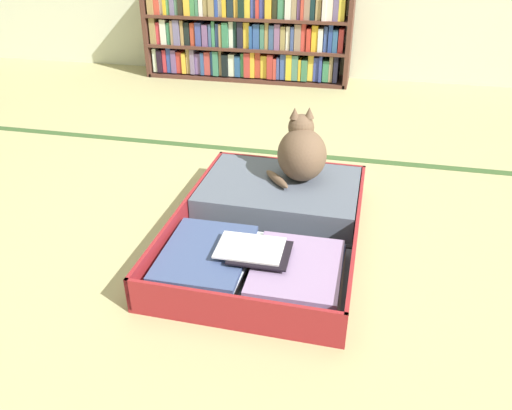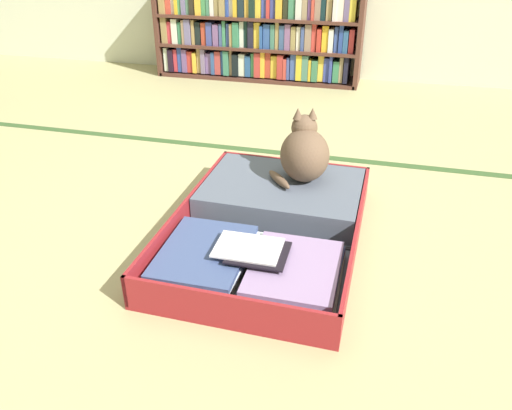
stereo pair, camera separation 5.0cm
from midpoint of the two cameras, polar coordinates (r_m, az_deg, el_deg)
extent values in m
plane|color=tan|center=(1.68, -0.17, -6.89)|extent=(10.00, 10.00, 0.00)
cube|color=#355329|center=(2.48, 5.39, 5.73)|extent=(4.80, 0.05, 0.00)
cube|color=#512E25|center=(3.94, -10.07, 19.29)|extent=(0.03, 0.28, 0.65)
cube|color=#512E25|center=(3.61, 12.22, 18.18)|extent=(0.03, 0.28, 0.65)
cube|color=#512E25|center=(3.78, 0.59, 14.42)|extent=(1.42, 0.28, 0.02)
cube|color=#512E25|center=(3.73, 0.60, 17.57)|extent=(1.39, 0.28, 0.02)
cube|color=silver|center=(3.97, -9.17, 16.35)|extent=(0.03, 0.24, 0.17)
cube|color=black|center=(3.95, -8.68, 16.25)|extent=(0.04, 0.24, 0.16)
cube|color=#BB313D|center=(3.94, -8.12, 16.29)|extent=(0.03, 0.24, 0.16)
cube|color=#2E4290|center=(3.93, -7.65, 16.40)|extent=(0.03, 0.24, 0.18)
cube|color=#6A4C82|center=(3.91, -7.16, 16.27)|extent=(0.04, 0.24, 0.16)
cube|color=#B4342C|center=(3.91, -6.55, 16.19)|extent=(0.04, 0.24, 0.15)
cube|color=gold|center=(3.89, -6.06, 16.12)|extent=(0.03, 0.24, 0.15)
cube|color=#A38450|center=(3.88, -5.55, 16.34)|extent=(0.03, 0.24, 0.17)
cube|color=slate|center=(3.86, -5.11, 16.29)|extent=(0.03, 0.24, 0.17)
cube|color=slate|center=(3.86, -4.48, 16.08)|extent=(0.04, 0.24, 0.14)
cube|color=#2F4F87|center=(3.84, -4.01, 16.10)|extent=(0.02, 0.24, 0.16)
cube|color=#AB3E3D|center=(3.83, -3.46, 16.15)|extent=(0.04, 0.24, 0.16)
cube|color=#264C90|center=(3.83, -2.94, 16.16)|extent=(0.02, 0.24, 0.16)
cube|color=#39785D|center=(3.80, -2.55, 16.14)|extent=(0.04, 0.24, 0.17)
cube|color=#906D4E|center=(3.81, -2.00, 16.23)|extent=(0.02, 0.24, 0.18)
cube|color=black|center=(3.79, -1.53, 15.95)|extent=(0.04, 0.24, 0.15)
cube|color=silver|center=(3.79, -0.77, 15.97)|extent=(0.04, 0.24, 0.15)
cube|color=#274F89|center=(3.77, -0.11, 15.85)|extent=(0.04, 0.24, 0.14)
cube|color=#3F8650|center=(3.77, 0.44, 15.98)|extent=(0.02, 0.24, 0.16)
cube|color=#B83734|center=(3.75, 0.95, 15.95)|extent=(0.04, 0.24, 0.17)
cube|color=gold|center=(3.74, 1.56, 15.97)|extent=(0.03, 0.24, 0.17)
cube|color=#AF3B29|center=(3.74, 2.15, 15.97)|extent=(0.04, 0.24, 0.18)
cube|color=gold|center=(3.73, 2.82, 15.75)|extent=(0.04, 0.24, 0.15)
cube|color=#AB332F|center=(3.71, 3.51, 15.73)|extent=(0.04, 0.24, 0.17)
cube|color=#BA3F36|center=(3.71, 4.02, 15.50)|extent=(0.02, 0.24, 0.14)
cube|color=#3D4E93|center=(3.71, 4.40, 15.58)|extent=(0.02, 0.24, 0.15)
cube|color=#3A5397|center=(3.70, 4.96, 15.71)|extent=(0.04, 0.24, 0.17)
cube|color=gold|center=(3.69, 5.60, 15.63)|extent=(0.04, 0.24, 0.17)
cube|color=#497B64|center=(3.68, 6.28, 15.55)|extent=(0.04, 0.24, 0.17)
cube|color=gold|center=(3.68, 6.78, 15.30)|extent=(0.02, 0.24, 0.14)
cube|color=#3C754F|center=(3.67, 7.30, 15.24)|extent=(0.04, 0.24, 0.14)
cube|color=yellow|center=(3.68, 8.02, 15.53)|extent=(0.04, 0.24, 0.18)
cube|color=#364395|center=(3.68, 8.63, 15.30)|extent=(0.04, 0.24, 0.16)
cube|color=#334291|center=(3.66, 9.12, 15.32)|extent=(0.02, 0.24, 0.17)
cube|color=#377C51|center=(3.67, 9.65, 15.07)|extent=(0.04, 0.24, 0.14)
cube|color=#9C8561|center=(3.67, 10.22, 15.23)|extent=(0.03, 0.24, 0.17)
cube|color=black|center=(3.66, 10.75, 15.21)|extent=(0.03, 0.24, 0.18)
cube|color=#512E25|center=(3.70, 0.62, 20.61)|extent=(1.39, 0.28, 0.02)
cube|color=#957A4B|center=(3.92, -9.37, 19.29)|extent=(0.04, 0.24, 0.18)
cube|color=#C1343F|center=(3.92, -8.74, 19.07)|extent=(0.03, 0.24, 0.15)
cube|color=silver|center=(3.89, -8.23, 19.20)|extent=(0.04, 0.24, 0.17)
cube|color=#347352|center=(3.88, -7.63, 19.06)|extent=(0.02, 0.24, 0.15)
cube|color=#95765B|center=(3.87, -7.29, 19.16)|extent=(0.02, 0.24, 0.16)
cube|color=slate|center=(3.85, -6.81, 19.19)|extent=(0.04, 0.24, 0.17)
cube|color=#A3844F|center=(3.85, -6.19, 19.19)|extent=(0.02, 0.24, 0.17)
cube|color=black|center=(3.84, -5.64, 19.10)|extent=(0.04, 0.24, 0.15)
cube|color=#B63F2C|center=(3.83, -5.01, 19.07)|extent=(0.03, 0.24, 0.15)
cube|color=#3E4690|center=(3.81, -4.39, 19.08)|extent=(0.04, 0.24, 0.16)
cube|color=slate|center=(3.79, -3.68, 18.98)|extent=(0.04, 0.24, 0.15)
cube|color=#3E5180|center=(3.78, -3.12, 18.99)|extent=(0.02, 0.24, 0.15)
cube|color=#3E845A|center=(3.78, -2.74, 19.14)|extent=(0.02, 0.24, 0.17)
cube|color=#344A8C|center=(3.77, -2.29, 19.01)|extent=(0.02, 0.24, 0.15)
cube|color=#9E8652|center=(3.76, -1.97, 18.97)|extent=(0.02, 0.24, 0.15)
cube|color=#347956|center=(3.74, -1.45, 19.03)|extent=(0.04, 0.24, 0.16)
cube|color=silver|center=(3.74, -0.76, 19.09)|extent=(0.03, 0.24, 0.17)
cube|color=black|center=(3.74, -0.31, 19.13)|extent=(0.02, 0.24, 0.18)
cube|color=#201F2D|center=(3.72, 0.24, 19.03)|extent=(0.04, 0.24, 0.17)
cube|color=gold|center=(3.72, 0.95, 19.00)|extent=(0.04, 0.24, 0.17)
cube|color=#274E94|center=(3.70, 1.41, 18.79)|extent=(0.02, 0.24, 0.15)
cube|color=#2E5095|center=(3.70, 2.03, 18.87)|extent=(0.04, 0.24, 0.16)
cube|color=#3E7362|center=(3.69, 2.69, 18.83)|extent=(0.03, 0.24, 0.16)
cube|color=#9C824E|center=(3.68, 3.20, 18.92)|extent=(0.03, 0.24, 0.18)
cube|color=#36517F|center=(3.68, 3.73, 18.73)|extent=(0.04, 0.24, 0.16)
cube|color=slate|center=(3.66, 4.35, 18.76)|extent=(0.04, 0.24, 0.17)
cube|color=#97844F|center=(3.66, 4.98, 18.62)|extent=(0.03, 0.24, 0.15)
cube|color=beige|center=(3.66, 5.56, 18.60)|extent=(0.03, 0.24, 0.15)
cube|color=#3C4E8B|center=(3.65, 6.03, 18.54)|extent=(0.02, 0.24, 0.15)
cube|color=#8D735F|center=(3.64, 6.64, 18.62)|extent=(0.04, 0.24, 0.17)
cube|color=#C33A33|center=(3.64, 7.28, 18.67)|extent=(0.03, 0.24, 0.18)
cube|color=red|center=(3.63, 7.82, 18.34)|extent=(0.03, 0.24, 0.15)
cube|color=gold|center=(3.64, 8.51, 18.45)|extent=(0.04, 0.24, 0.17)
cube|color=silver|center=(3.63, 9.13, 18.24)|extent=(0.03, 0.24, 0.15)
cube|color=#32478B|center=(3.63, 9.71, 18.33)|extent=(0.02, 0.24, 0.16)
cube|color=navy|center=(3.62, 10.23, 18.39)|extent=(0.03, 0.24, 0.18)
cube|color=#29517F|center=(3.62, 10.73, 18.05)|extent=(0.03, 0.24, 0.14)
cube|color=#AE3133|center=(3.62, 11.37, 18.04)|extent=(0.03, 0.24, 0.15)
cube|color=#A07F4B|center=(3.89, -9.62, 21.99)|extent=(0.04, 0.24, 0.16)
cube|color=#C44133|center=(3.88, -8.93, 21.91)|extent=(0.03, 0.24, 0.14)
cube|color=beige|center=(3.88, -8.41, 22.03)|extent=(0.02, 0.24, 0.15)
cube|color=gold|center=(3.85, -8.08, 22.03)|extent=(0.02, 0.24, 0.16)
cube|color=#438457|center=(3.85, -7.67, 22.10)|extent=(0.02, 0.24, 0.16)
cube|color=#4C7458|center=(3.83, -6.77, 22.00)|extent=(0.02, 0.24, 0.15)
cube|color=#2B251B|center=(3.82, -6.29, 22.09)|extent=(0.04, 0.24, 0.16)
cube|color=gold|center=(3.80, -5.63, 21.96)|extent=(0.04, 0.24, 0.14)
cube|color=#40864F|center=(3.78, -4.99, 22.17)|extent=(0.03, 0.24, 0.17)
cube|color=silver|center=(3.76, -4.09, 22.17)|extent=(0.03, 0.24, 0.17)
cube|color=olive|center=(3.76, -3.55, 22.08)|extent=(0.03, 0.24, 0.16)
cube|color=#9A8352|center=(3.74, -2.92, 21.97)|extent=(0.04, 0.24, 0.15)
cube|color=#294092|center=(3.73, -2.40, 22.22)|extent=(0.02, 0.24, 0.18)
cube|color=beige|center=(3.73, -1.93, 22.19)|extent=(0.03, 0.24, 0.17)
cube|color=gold|center=(3.71, -1.49, 22.21)|extent=(0.03, 0.24, 0.18)
cube|color=#1B282F|center=(3.70, -0.83, 22.20)|extent=(0.04, 0.24, 0.18)
cube|color=gold|center=(3.70, -0.16, 22.11)|extent=(0.03, 0.24, 0.17)
cube|color=black|center=(3.68, 0.40, 21.97)|extent=(0.04, 0.24, 0.16)
cube|color=gold|center=(3.68, 1.10, 21.90)|extent=(0.04, 0.24, 0.15)
cube|color=#3A4697|center=(3.68, 1.76, 22.05)|extent=(0.03, 0.24, 0.17)
cube|color=#C23632|center=(3.66, 2.21, 21.81)|extent=(0.02, 0.24, 0.15)
cube|color=#393D86|center=(3.66, 2.75, 21.78)|extent=(0.03, 0.24, 0.14)
cube|color=gold|center=(3.64, 3.42, 21.84)|extent=(0.04, 0.24, 0.16)
cube|color=black|center=(3.65, 4.19, 21.94)|extent=(0.03, 0.24, 0.17)
cube|color=#3E7D5A|center=(3.64, 4.86, 21.75)|extent=(0.04, 0.24, 0.15)
cube|color=silver|center=(3.62, 5.64, 21.83)|extent=(0.04, 0.24, 0.17)
cube|color=#988060|center=(3.62, 6.30, 21.76)|extent=(0.03, 0.24, 0.17)
cube|color=#784F98|center=(3.62, 6.82, 21.51)|extent=(0.02, 0.24, 0.14)
cube|color=#BF4034|center=(3.60, 7.19, 21.55)|extent=(0.02, 0.24, 0.15)
cube|color=#8D715E|center=(3.61, 7.74, 21.59)|extent=(0.04, 0.24, 0.16)
cube|color=#122A2D|center=(3.61, 8.33, 21.40)|extent=(0.03, 0.24, 0.14)
cube|color=#A08554|center=(3.60, 8.98, 21.42)|extent=(0.04, 0.24, 0.15)
cube|color=silver|center=(3.59, 9.54, 21.32)|extent=(0.03, 0.24, 0.15)
cube|color=beige|center=(3.59, 10.19, 21.40)|extent=(0.04, 0.24, 0.16)
cube|color=slate|center=(3.59, 10.88, 21.20)|extent=(0.03, 0.24, 0.15)
cube|color=gold|center=(3.59, 11.55, 21.35)|extent=(0.04, 0.24, 0.17)
cube|color=maroon|center=(1.61, 0.15, -8.37)|extent=(0.63, 0.47, 0.01)
cube|color=maroon|center=(1.41, -2.32, -12.06)|extent=(0.63, 0.02, 0.12)
cube|color=maroon|center=(1.67, -10.10, -5.06)|extent=(0.02, 0.46, 0.12)
cube|color=maroon|center=(1.54, 11.36, -8.49)|extent=(0.02, 0.46, 0.12)
cube|color=#4D525C|center=(1.60, 0.15, -8.09)|extent=(0.61, 0.45, 0.01)
cube|color=maroon|center=(1.99, 3.68, -0.42)|extent=(0.63, 0.47, 0.01)
cube|color=maroon|center=(2.16, 5.00, 3.70)|extent=(0.63, 0.02, 0.12)
cube|color=maroon|center=(2.04, -4.75, 2.04)|extent=(0.02, 0.46, 0.12)
cube|color=maroon|center=(1.93, 12.67, -0.24)|extent=(0.02, 0.46, 0.12)
cube|color=#4D525C|center=(1.98, 3.69, -0.17)|extent=(0.61, 0.45, 0.01)
cylinder|color=black|center=(1.79, 2.12, -3.66)|extent=(0.61, 0.02, 0.02)
cube|color=#ABA890|center=(1.63, -4.93, -6.74)|extent=(0.29, 0.35, 0.02)
cube|color=#AAA496|center=(1.63, -4.97, -6.12)|extent=(0.29, 0.40, 0.02)
cube|color=silver|center=(1.61, -4.71, -5.77)|extent=(0.29, 0.37, 0.01)
cube|color=#3B4C7B|center=(1.61, -5.03, -5.29)|extent=(0.27, 0.36, 0.02)
cube|color=slate|center=(1.58, 5.59, -8.42)|extent=(0.27, 0.34, 0.02)
cube|color=#261C33|center=(1.56, 5.21, -8.03)|extent=(0.28, 0.38, 0.01)
cube|color=#34456C|center=(1.55, 5.34, -7.76)|extent=(0.27, 0.36, 0.01)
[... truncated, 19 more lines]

